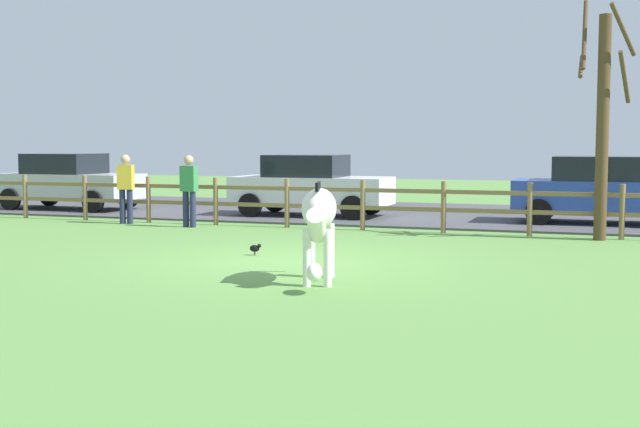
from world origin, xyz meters
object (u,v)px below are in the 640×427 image
Objects in this scene: parked_car_white at (310,185)px; visitor_left_of_tree at (189,188)px; bare_tree at (603,119)px; visitor_right_of_tree at (126,186)px; crow_on_grass at (255,248)px; parked_car_silver at (68,181)px; zebra at (319,216)px; parked_car_blue at (601,189)px.

parked_car_white is 2.45× the size of visitor_left_of_tree.
bare_tree reaches higher than visitor_right_of_tree.
visitor_left_of_tree is (-1.77, -3.21, 0.06)m from parked_car_white.
crow_on_grass is 0.05× the size of parked_car_white.
parked_car_silver is (-14.28, 2.52, -1.55)m from bare_tree.
zebra is at bearing -69.25° from parked_car_white.
zebra is 0.47× the size of parked_car_white.
parked_car_silver is (-10.73, 9.19, -0.08)m from zebra.
bare_tree reaches higher than parked_car_blue.
crow_on_grass is at bearing -77.39° from parked_car_white.
parked_car_white is 2.45× the size of visitor_right_of_tree.
zebra is 0.47× the size of parked_car_blue.
parked_car_blue is 1.00× the size of parked_car_white.
visitor_left_of_tree is at bearing -177.20° from bare_tree.
crow_on_grass is at bearing 130.55° from zebra.
zebra is at bearing -42.09° from visitor_right_of_tree.
parked_car_blue reaches higher than crow_on_grass.
parked_car_blue is at bearing 21.82° from visitor_left_of_tree.
parked_car_white is at bearing -177.38° from parked_car_blue.
visitor_left_of_tree is (-3.36, 3.91, 0.78)m from crow_on_grass.
bare_tree is at bearing 2.80° from visitor_left_of_tree.
crow_on_grass is at bearing -126.31° from parked_car_blue.
visitor_right_of_tree is (-5.16, 4.14, 0.78)m from crow_on_grass.
crow_on_grass is 0.13× the size of visitor_right_of_tree.
crow_on_grass is 0.05× the size of parked_car_silver.
parked_car_silver is at bearing 139.43° from zebra.
visitor_right_of_tree is (-10.69, -0.21, -1.49)m from bare_tree.
bare_tree is 9.02m from visitor_left_of_tree.
bare_tree reaches higher than zebra.
visitor_left_of_tree is (-8.83, -3.53, 0.06)m from parked_car_blue.
parked_car_white reaches higher than zebra.
zebra is at bearing -49.37° from visitor_left_of_tree.
bare_tree is at bearing -88.86° from parked_car_blue.
visitor_left_of_tree is at bearing -158.18° from parked_car_blue.
zebra is 8.20m from visitor_left_of_tree.
visitor_right_of_tree is at bearing -140.10° from parked_car_white.
crow_on_grass is (-5.53, -4.34, -2.27)m from bare_tree.
parked_car_white is 4.65m from visitor_right_of_tree.
parked_car_blue is at bearing 17.28° from visitor_right_of_tree.
bare_tree is 2.52× the size of zebra.
parked_car_silver reaches higher than crow_on_grass.
crow_on_grass is 7.33m from parked_car_white.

